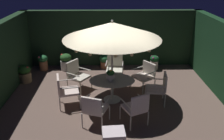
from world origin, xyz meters
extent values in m
cube|color=brown|center=(0.00, 0.00, -0.01)|extent=(7.44, 6.70, 0.02)
cube|color=#1E351F|center=(0.00, 3.20, 1.18)|extent=(7.44, 0.30, 2.36)
cylinder|color=silver|center=(-0.05, 0.05, 0.01)|extent=(0.55, 0.55, 0.03)
cylinder|color=silver|center=(-0.05, 0.05, 0.34)|extent=(0.09, 0.09, 0.69)
ellipsoid|color=#A3ACAA|center=(-0.05, 0.05, 0.70)|extent=(1.42, 1.09, 0.03)
cylinder|color=silver|center=(-0.05, 0.05, 1.10)|extent=(0.06, 0.06, 2.21)
cone|color=beige|center=(-0.05, 0.05, 2.28)|extent=(2.86, 2.86, 0.47)
sphere|color=silver|center=(-0.05, 0.05, 2.55)|extent=(0.07, 0.07, 0.07)
sphere|color=#F9DB8C|center=(1.28, 0.06, 1.98)|extent=(0.09, 0.09, 0.09)
sphere|color=#F9DB8C|center=(1.17, 0.58, 1.98)|extent=(0.09, 0.09, 0.09)
sphere|color=#F9DB8C|center=(0.88, 1.00, 1.98)|extent=(0.09, 0.09, 0.09)
sphere|color=#F9DB8C|center=(0.47, 1.27, 1.98)|extent=(0.09, 0.09, 0.09)
sphere|color=#F9DB8C|center=(-0.11, 1.38, 1.98)|extent=(0.09, 0.09, 0.09)
sphere|color=#F9DB8C|center=(-0.54, 1.28, 1.98)|extent=(0.09, 0.09, 0.09)
sphere|color=#F9DB8C|center=(-0.98, 0.99, 1.98)|extent=(0.09, 0.09, 0.09)
sphere|color=#F9DB8C|center=(-1.25, 0.61, 1.98)|extent=(0.09, 0.09, 0.09)
sphere|color=#F9DB8C|center=(-1.38, 0.01, 1.98)|extent=(0.09, 0.09, 0.09)
sphere|color=#F9DB8C|center=(-1.26, -0.50, 1.98)|extent=(0.09, 0.09, 0.09)
sphere|color=#F9DB8C|center=(-0.98, -0.90, 1.98)|extent=(0.09, 0.09, 0.09)
sphere|color=#F9DB8C|center=(-0.61, -1.16, 1.98)|extent=(0.09, 0.09, 0.09)
sphere|color=#F9DB8C|center=(0.01, -1.28, 1.98)|extent=(0.09, 0.09, 0.09)
sphere|color=#F9DB8C|center=(0.40, -1.20, 1.98)|extent=(0.09, 0.09, 0.09)
sphere|color=#F9DB8C|center=(0.88, -0.91, 1.98)|extent=(0.09, 0.09, 0.09)
sphere|color=#F9DB8C|center=(1.18, -0.46, 1.98)|extent=(0.09, 0.09, 0.09)
cylinder|color=beige|center=(-0.10, -0.07, 0.77)|extent=(0.12, 0.12, 0.12)
cylinder|color=beige|center=(-0.10, -0.07, 0.89)|extent=(0.27, 0.27, 0.12)
ellipsoid|color=#205C27|center=(-0.10, -0.07, 1.01)|extent=(0.24, 0.24, 0.15)
sphere|color=yellow|center=(-0.10, -0.07, 1.07)|extent=(0.08, 0.08, 0.08)
cylinder|color=silver|center=(-0.67, -0.85, 0.22)|extent=(0.04, 0.04, 0.44)
cylinder|color=silver|center=(-0.14, -1.04, 0.22)|extent=(0.04, 0.04, 0.44)
cylinder|color=silver|center=(-0.87, -1.41, 0.22)|extent=(0.04, 0.04, 0.44)
cylinder|color=silver|center=(-0.34, -1.60, 0.22)|extent=(0.04, 0.04, 0.44)
cube|color=silver|center=(-0.51, -1.22, 0.48)|extent=(0.71, 0.73, 0.07)
cube|color=silver|center=(-0.60, -1.49, 0.73)|extent=(0.53, 0.24, 0.43)
cylinder|color=silver|center=(-0.77, -1.13, 0.72)|extent=(0.22, 0.54, 0.04)
cylinder|color=silver|center=(-0.24, -1.32, 0.72)|extent=(0.22, 0.54, 0.04)
cylinder|color=silver|center=(0.15, -1.03, 0.21)|extent=(0.04, 0.04, 0.42)
cylinder|color=silver|center=(0.64, -0.80, 0.21)|extent=(0.04, 0.04, 0.42)
cylinder|color=silver|center=(0.39, -1.55, 0.21)|extent=(0.04, 0.04, 0.42)
cylinder|color=silver|center=(0.89, -1.33, 0.21)|extent=(0.04, 0.04, 0.42)
cube|color=silver|center=(0.52, -1.18, 0.46)|extent=(0.72, 0.74, 0.07)
cube|color=silver|center=(0.64, -1.43, 0.73)|extent=(0.50, 0.27, 0.47)
cylinder|color=silver|center=(0.27, -1.29, 0.67)|extent=(0.27, 0.52, 0.04)
cylinder|color=silver|center=(0.76, -1.06, 0.67)|extent=(0.27, 0.52, 0.04)
cylinder|color=silver|center=(0.97, -0.37, 0.21)|extent=(0.04, 0.04, 0.43)
cylinder|color=silver|center=(1.04, 0.18, 0.21)|extent=(0.04, 0.04, 0.43)
cylinder|color=silver|center=(1.54, -0.45, 0.21)|extent=(0.04, 0.04, 0.43)
cylinder|color=silver|center=(1.61, 0.10, 0.21)|extent=(0.04, 0.04, 0.43)
cube|color=silver|center=(1.29, -0.13, 0.46)|extent=(0.63, 0.62, 0.07)
cube|color=silver|center=(1.56, -0.17, 0.74)|extent=(0.13, 0.54, 0.48)
cylinder|color=silver|center=(1.25, -0.41, 0.69)|extent=(0.55, 0.11, 0.04)
cylinder|color=silver|center=(1.33, 0.14, 0.69)|extent=(0.55, 0.11, 0.04)
cylinder|color=silver|center=(1.00, 0.42, 0.20)|extent=(0.04, 0.04, 0.41)
cylinder|color=silver|center=(0.64, 0.92, 0.20)|extent=(0.04, 0.04, 0.41)
cylinder|color=silver|center=(1.46, 0.75, 0.20)|extent=(0.04, 0.04, 0.41)
cylinder|color=silver|center=(1.10, 1.25, 0.20)|extent=(0.04, 0.04, 0.41)
cube|color=beige|center=(1.05, 0.83, 0.44)|extent=(0.80, 0.81, 0.07)
cube|color=beige|center=(1.27, 0.99, 0.69)|extent=(0.39, 0.51, 0.43)
cylinder|color=silver|center=(1.23, 0.58, 0.68)|extent=(0.46, 0.35, 0.04)
cylinder|color=silver|center=(0.87, 1.08, 0.68)|extent=(0.46, 0.35, 0.04)
cylinder|color=silver|center=(0.34, 1.08, 0.22)|extent=(0.04, 0.04, 0.44)
cylinder|color=silver|center=(-0.25, 1.13, 0.22)|extent=(0.04, 0.04, 0.44)
cylinder|color=silver|center=(0.39, 1.66, 0.22)|extent=(0.04, 0.04, 0.44)
cylinder|color=silver|center=(-0.20, 1.71, 0.22)|extent=(0.04, 0.04, 0.44)
cube|color=silver|center=(0.07, 1.39, 0.47)|extent=(0.63, 0.62, 0.07)
cube|color=silver|center=(0.09, 1.67, 0.78)|extent=(0.58, 0.11, 0.54)
cylinder|color=silver|center=(0.37, 1.37, 0.73)|extent=(0.09, 0.56, 0.04)
cylinder|color=silver|center=(-0.23, 1.42, 0.73)|extent=(0.09, 0.56, 0.04)
cylinder|color=beige|center=(-0.75, 0.89, 0.22)|extent=(0.04, 0.04, 0.44)
cylinder|color=beige|center=(-1.09, 0.40, 0.22)|extent=(0.04, 0.04, 0.44)
cylinder|color=beige|center=(-1.24, 1.22, 0.22)|extent=(0.04, 0.04, 0.44)
cylinder|color=beige|center=(-1.57, 0.73, 0.22)|extent=(0.04, 0.04, 0.44)
cube|color=beige|center=(-1.16, 0.81, 0.47)|extent=(0.80, 0.81, 0.07)
cube|color=beige|center=(-1.40, 0.97, 0.76)|extent=(0.37, 0.51, 0.50)
cylinder|color=beige|center=(-0.99, 1.06, 0.67)|extent=(0.48, 0.35, 0.04)
cylinder|color=beige|center=(-1.33, 0.56, 0.67)|extent=(0.48, 0.35, 0.04)
cylinder|color=silver|center=(-1.14, 0.10, 0.23)|extent=(0.04, 0.04, 0.45)
cylinder|color=silver|center=(-1.02, -0.45, 0.23)|extent=(0.04, 0.04, 0.45)
cylinder|color=silver|center=(-1.72, -0.03, 0.23)|extent=(0.04, 0.04, 0.45)
cylinder|color=silver|center=(-1.60, -0.58, 0.23)|extent=(0.04, 0.04, 0.45)
cube|color=silver|center=(-1.37, -0.24, 0.49)|extent=(0.68, 0.66, 0.07)
cube|color=silver|center=(-1.65, -0.30, 0.76)|extent=(0.17, 0.54, 0.47)
cylinder|color=silver|center=(-1.43, 0.03, 0.73)|extent=(0.56, 0.16, 0.04)
cylinder|color=silver|center=(-1.31, -0.52, 0.73)|extent=(0.56, 0.16, 0.04)
cylinder|color=silver|center=(-0.32, -1.93, 0.17)|extent=(0.03, 0.03, 0.35)
cylinder|color=silver|center=(0.17, -1.90, 0.17)|extent=(0.03, 0.03, 0.35)
cube|color=silver|center=(-0.06, -2.12, 0.39)|extent=(0.56, 0.48, 0.08)
cylinder|color=#A66945|center=(-2.86, 2.62, 0.19)|extent=(0.34, 0.34, 0.38)
ellipsoid|color=#266C38|center=(-2.86, 2.62, 0.50)|extent=(0.42, 0.42, 0.29)
sphere|color=#DC4C7B|center=(-2.76, 2.59, 0.52)|extent=(0.10, 0.10, 0.10)
sphere|color=#E95E6E|center=(-2.92, 2.74, 0.56)|extent=(0.09, 0.09, 0.09)
sphere|color=#D3516A|center=(-2.96, 2.48, 0.60)|extent=(0.08, 0.08, 0.08)
cylinder|color=beige|center=(1.77, 2.54, 0.19)|extent=(0.33, 0.33, 0.38)
ellipsoid|color=#14421E|center=(1.77, 2.54, 0.48)|extent=(0.37, 0.37, 0.26)
sphere|color=#A83A81|center=(1.88, 2.53, 0.56)|extent=(0.06, 0.06, 0.06)
sphere|color=#AC3273|center=(1.65, 2.64, 0.55)|extent=(0.09, 0.09, 0.09)
sphere|color=#A52980|center=(1.69, 2.41, 0.56)|extent=(0.08, 0.08, 0.08)
cylinder|color=silver|center=(-1.90, 2.60, 0.20)|extent=(0.47, 0.47, 0.41)
ellipsoid|color=#275724|center=(-1.90, 2.60, 0.54)|extent=(0.47, 0.47, 0.33)
sphere|color=red|center=(-1.79, 2.60, 0.56)|extent=(0.06, 0.06, 0.06)
sphere|color=#C6263E|center=(-1.92, 2.71, 0.54)|extent=(0.10, 0.10, 0.10)
sphere|color=red|center=(-2.06, 2.64, 0.63)|extent=(0.11, 0.11, 0.11)
sphere|color=#DA3541|center=(-1.89, 2.43, 0.55)|extent=(0.06, 0.06, 0.06)
cylinder|color=#A96440|center=(-0.28, 2.78, 0.14)|extent=(0.42, 0.42, 0.28)
ellipsoid|color=#256434|center=(-0.28, 2.78, 0.42)|extent=(0.50, 0.50, 0.35)
sphere|color=orange|center=(-0.13, 2.76, 0.48)|extent=(0.08, 0.08, 0.08)
sphere|color=orange|center=(-0.32, 2.94, 0.51)|extent=(0.07, 0.07, 0.07)
sphere|color=orange|center=(-0.40, 2.65, 0.46)|extent=(0.07, 0.07, 0.07)
cylinder|color=olive|center=(-3.26, 1.46, 0.18)|extent=(0.46, 0.46, 0.37)
ellipsoid|color=#24551D|center=(-3.26, 1.46, 0.49)|extent=(0.45, 0.45, 0.32)
sphere|color=red|center=(-3.12, 1.42, 0.58)|extent=(0.10, 0.10, 0.10)
sphere|color=#C5392F|center=(-3.17, 1.61, 0.52)|extent=(0.09, 0.09, 0.09)
sphere|color=red|center=(-3.34, 1.55, 0.53)|extent=(0.07, 0.07, 0.07)
sphere|color=#C52340|center=(-3.40, 1.45, 0.58)|extent=(0.08, 0.08, 0.08)
sphere|color=red|center=(-3.31, 1.34, 0.55)|extent=(0.11, 0.11, 0.11)
sphere|color=#C52447|center=(-3.22, 1.32, 0.55)|extent=(0.07, 0.07, 0.07)
camera|label=1|loc=(-0.20, -6.62, 3.89)|focal=38.01mm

